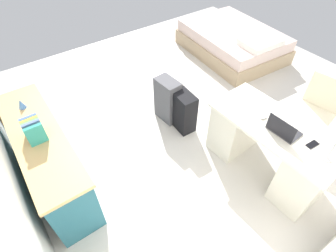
{
  "coord_description": "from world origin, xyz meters",
  "views": [
    {
      "loc": [
        -2.11,
        2.11,
        2.75
      ],
      "look_at": [
        -0.39,
        0.88,
        0.6
      ],
      "focal_mm": 28.23,
      "sensor_mm": 36.0,
      "label": 1
    }
  ],
  "objects_px": {
    "suitcase_black": "(183,111)",
    "desk": "(268,147)",
    "credenza": "(49,158)",
    "computer_mouse": "(264,117)",
    "desk_lamp": "(335,137)",
    "cell_phone_near_laptop": "(313,145)",
    "laptop": "(283,130)",
    "figurine_small": "(21,104)",
    "office_chair": "(312,115)",
    "bed": "(232,42)",
    "suitcase_spare_grey": "(168,100)"
  },
  "relations": [
    {
      "from": "laptop",
      "to": "desk_lamp",
      "type": "xyz_separation_m",
      "value": [
        -0.42,
        -0.08,
        0.21
      ]
    },
    {
      "from": "suitcase_black",
      "to": "computer_mouse",
      "type": "relative_size",
      "value": 5.82
    },
    {
      "from": "bed",
      "to": "desk",
      "type": "bearing_deg",
      "value": 142.67
    },
    {
      "from": "desk",
      "to": "credenza",
      "type": "relative_size",
      "value": 0.81
    },
    {
      "from": "suitcase_spare_grey",
      "to": "laptop",
      "type": "bearing_deg",
      "value": -171.13
    },
    {
      "from": "bed",
      "to": "cell_phone_near_laptop",
      "type": "distance_m",
      "value": 3.12
    },
    {
      "from": "computer_mouse",
      "to": "figurine_small",
      "type": "distance_m",
      "value": 2.69
    },
    {
      "from": "office_chair",
      "to": "bed",
      "type": "distance_m",
      "value": 2.38
    },
    {
      "from": "suitcase_spare_grey",
      "to": "desk_lamp",
      "type": "relative_size",
      "value": 1.91
    },
    {
      "from": "cell_phone_near_laptop",
      "to": "desk_lamp",
      "type": "xyz_separation_m",
      "value": [
        -0.14,
        0.04,
        0.25
      ]
    },
    {
      "from": "suitcase_black",
      "to": "desk",
      "type": "bearing_deg",
      "value": -159.75
    },
    {
      "from": "suitcase_black",
      "to": "laptop",
      "type": "xyz_separation_m",
      "value": [
        -1.24,
        -0.3,
        0.51
      ]
    },
    {
      "from": "desk",
      "to": "laptop",
      "type": "height_order",
      "value": "laptop"
    },
    {
      "from": "figurine_small",
      "to": "desk",
      "type": "bearing_deg",
      "value": -130.81
    },
    {
      "from": "credenza",
      "to": "bed",
      "type": "height_order",
      "value": "credenza"
    },
    {
      "from": "desk",
      "to": "office_chair",
      "type": "height_order",
      "value": "office_chair"
    },
    {
      "from": "desk",
      "to": "bed",
      "type": "height_order",
      "value": "desk"
    },
    {
      "from": "desk",
      "to": "suitcase_spare_grey",
      "type": "xyz_separation_m",
      "value": [
        1.44,
        0.42,
        -0.06
      ]
    },
    {
      "from": "computer_mouse",
      "to": "desk_lamp",
      "type": "bearing_deg",
      "value": -178.39
    },
    {
      "from": "desk_lamp",
      "to": "desk",
      "type": "bearing_deg",
      "value": 2.52
    },
    {
      "from": "credenza",
      "to": "suitcase_spare_grey",
      "type": "bearing_deg",
      "value": -86.6
    },
    {
      "from": "credenza",
      "to": "figurine_small",
      "type": "bearing_deg",
      "value": 0.17
    },
    {
      "from": "credenza",
      "to": "desk_lamp",
      "type": "bearing_deg",
      "value": -130.63
    },
    {
      "from": "suitcase_spare_grey",
      "to": "cell_phone_near_laptop",
      "type": "bearing_deg",
      "value": -169.67
    },
    {
      "from": "credenza",
      "to": "suitcase_spare_grey",
      "type": "height_order",
      "value": "credenza"
    },
    {
      "from": "bed",
      "to": "laptop",
      "type": "relative_size",
      "value": 6.26
    },
    {
      "from": "office_chair",
      "to": "credenza",
      "type": "distance_m",
      "value": 3.27
    },
    {
      "from": "credenza",
      "to": "cell_phone_near_laptop",
      "type": "height_order",
      "value": "credenza"
    },
    {
      "from": "credenza",
      "to": "suitcase_black",
      "type": "xyz_separation_m",
      "value": [
        -0.19,
        -1.77,
        -0.1
      ]
    },
    {
      "from": "bed",
      "to": "cell_phone_near_laptop",
      "type": "bearing_deg",
      "value": 147.79
    },
    {
      "from": "office_chair",
      "to": "desk_lamp",
      "type": "height_order",
      "value": "desk_lamp"
    },
    {
      "from": "office_chair",
      "to": "desk",
      "type": "bearing_deg",
      "value": 90.98
    },
    {
      "from": "office_chair",
      "to": "suitcase_spare_grey",
      "type": "height_order",
      "value": "office_chair"
    },
    {
      "from": "figurine_small",
      "to": "office_chair",
      "type": "bearing_deg",
      "value": -121.36
    },
    {
      "from": "laptop",
      "to": "desk_lamp",
      "type": "distance_m",
      "value": 0.47
    },
    {
      "from": "desk",
      "to": "desk_lamp",
      "type": "distance_m",
      "value": 0.8
    },
    {
      "from": "desk_lamp",
      "to": "office_chair",
      "type": "bearing_deg",
      "value": -58.12
    },
    {
      "from": "computer_mouse",
      "to": "figurine_small",
      "type": "xyz_separation_m",
      "value": [
        1.67,
        2.11,
        0.06
      ]
    },
    {
      "from": "desk",
      "to": "figurine_small",
      "type": "height_order",
      "value": "figurine_small"
    },
    {
      "from": "desk",
      "to": "suitcase_spare_grey",
      "type": "height_order",
      "value": "desk"
    },
    {
      "from": "suitcase_black",
      "to": "computer_mouse",
      "type": "distance_m",
      "value": 1.14
    },
    {
      "from": "office_chair",
      "to": "figurine_small",
      "type": "distance_m",
      "value": 3.53
    },
    {
      "from": "credenza",
      "to": "bed",
      "type": "xyz_separation_m",
      "value": [
        0.89,
        -3.83,
        -0.14
      ]
    },
    {
      "from": "desk",
      "to": "credenza",
      "type": "bearing_deg",
      "value": 57.87
    },
    {
      "from": "suitcase_spare_grey",
      "to": "laptop",
      "type": "xyz_separation_m",
      "value": [
        -1.53,
        -0.36,
        0.47
      ]
    },
    {
      "from": "desk",
      "to": "cell_phone_near_laptop",
      "type": "height_order",
      "value": "cell_phone_near_laptop"
    },
    {
      "from": "suitcase_black",
      "to": "laptop",
      "type": "bearing_deg",
      "value": -163.33
    },
    {
      "from": "computer_mouse",
      "to": "desk_lamp",
      "type": "distance_m",
      "value": 0.72
    },
    {
      "from": "desk",
      "to": "credenza",
      "type": "height_order",
      "value": "credenza"
    },
    {
      "from": "computer_mouse",
      "to": "office_chair",
      "type": "bearing_deg",
      "value": -102.23
    }
  ]
}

